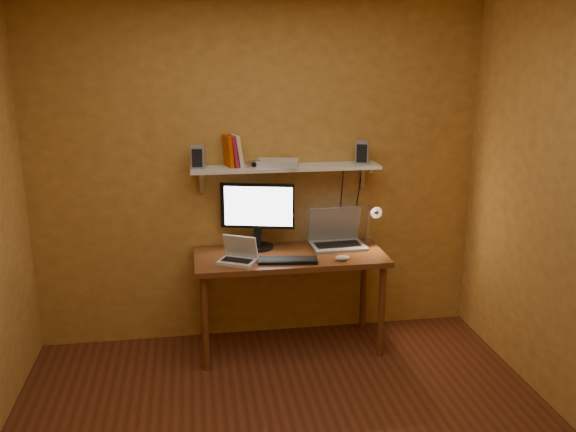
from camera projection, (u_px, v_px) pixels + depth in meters
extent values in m
cube|color=gold|center=(260.00, 173.00, 4.62)|extent=(3.40, 0.02, 2.60)
cube|color=gold|center=(404.00, 414.00, 1.55)|extent=(3.40, 0.02, 2.60)
cube|color=brown|center=(290.00, 257.00, 4.48)|extent=(1.40, 0.60, 0.04)
cylinder|color=brown|center=(205.00, 323.00, 4.25)|extent=(0.05, 0.05, 0.71)
cylinder|color=brown|center=(382.00, 311.00, 4.45)|extent=(0.05, 0.05, 0.71)
cylinder|color=brown|center=(203.00, 297.00, 4.71)|extent=(0.05, 0.05, 0.71)
cylinder|color=brown|center=(363.00, 287.00, 4.91)|extent=(0.05, 0.05, 0.71)
cube|color=white|center=(286.00, 168.00, 4.50)|extent=(1.40, 0.25, 0.02)
cube|color=silver|center=(201.00, 181.00, 4.53)|extent=(0.03, 0.03, 0.18)
cube|color=silver|center=(362.00, 176.00, 4.72)|extent=(0.03, 0.03, 0.18)
cylinder|color=black|center=(258.00, 247.00, 4.62)|extent=(0.28, 0.28, 0.02)
cube|color=black|center=(258.00, 236.00, 4.60)|extent=(0.06, 0.05, 0.17)
cube|color=black|center=(257.00, 206.00, 4.54)|extent=(0.54, 0.17, 0.34)
cube|color=white|center=(258.00, 206.00, 4.52)|extent=(0.50, 0.13, 0.30)
cube|color=gray|center=(338.00, 246.00, 4.64)|extent=(0.42, 0.30, 0.02)
cube|color=black|center=(338.00, 244.00, 4.64)|extent=(0.35, 0.17, 0.00)
cube|color=gray|center=(334.00, 224.00, 4.70)|extent=(0.41, 0.11, 0.28)
cube|color=#131B3C|center=(334.00, 224.00, 4.70)|extent=(0.36, 0.08, 0.23)
cube|color=silver|center=(237.00, 262.00, 4.29)|extent=(0.30, 0.27, 0.02)
cube|color=black|center=(237.00, 260.00, 4.29)|extent=(0.23, 0.19, 0.00)
cube|color=silver|center=(240.00, 246.00, 4.32)|extent=(0.25, 0.17, 0.17)
cube|color=black|center=(240.00, 246.00, 4.32)|extent=(0.21, 0.14, 0.14)
cube|color=black|center=(288.00, 260.00, 4.31)|extent=(0.43, 0.19, 0.02)
ellipsoid|color=silver|center=(342.00, 258.00, 4.34)|extent=(0.10, 0.07, 0.04)
cube|color=silver|center=(367.00, 242.00, 4.81)|extent=(0.05, 0.06, 0.08)
cylinder|color=silver|center=(368.00, 223.00, 4.77)|extent=(0.02, 0.02, 0.28)
cylinder|color=silver|center=(372.00, 209.00, 4.66)|extent=(0.01, 0.16, 0.01)
cone|color=silver|center=(375.00, 211.00, 4.58)|extent=(0.09, 0.09, 0.09)
sphere|color=#FFE0A5|center=(375.00, 212.00, 4.56)|extent=(0.04, 0.04, 0.04)
cube|color=gray|center=(198.00, 157.00, 4.38)|extent=(0.11, 0.11, 0.17)
cube|color=gray|center=(362.00, 152.00, 4.56)|extent=(0.12, 0.12, 0.17)
cube|color=#BB4400|center=(228.00, 151.00, 4.42)|extent=(0.08, 0.16, 0.23)
cube|color=maroon|center=(232.00, 151.00, 4.43)|extent=(0.09, 0.17, 0.23)
cube|color=beige|center=(237.00, 151.00, 4.43)|extent=(0.10, 0.17, 0.23)
cube|color=silver|center=(254.00, 164.00, 4.40)|extent=(0.10, 0.03, 0.06)
cylinder|color=black|center=(254.00, 165.00, 4.38)|extent=(0.04, 0.02, 0.04)
cube|color=silver|center=(277.00, 163.00, 4.47)|extent=(0.34, 0.27, 0.05)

